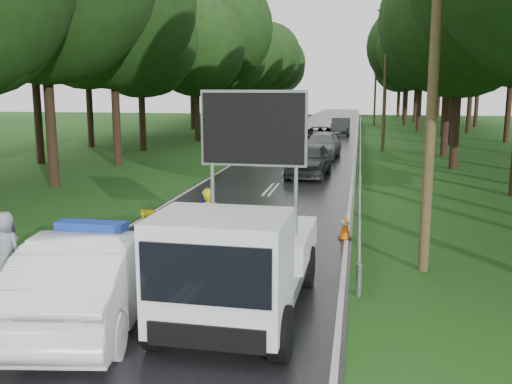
% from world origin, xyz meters
% --- Properties ---
extents(ground, '(160.00, 160.00, 0.00)m').
position_xyz_m(ground, '(0.00, 0.00, 0.00)').
color(ground, '#1B4A15').
rests_on(ground, ground).
extents(road, '(7.00, 140.00, 0.02)m').
position_xyz_m(road, '(0.00, 30.00, 0.01)').
color(road, black).
rests_on(road, ground).
extents(guardrail, '(0.12, 60.06, 0.70)m').
position_xyz_m(guardrail, '(3.70, 29.67, 0.55)').
color(guardrail, gray).
rests_on(guardrail, ground).
extents(utility_pole_near, '(1.40, 0.24, 10.00)m').
position_xyz_m(utility_pole_near, '(5.20, 2.00, 5.06)').
color(utility_pole_near, '#4B3B23').
rests_on(utility_pole_near, ground).
extents(utility_pole_mid, '(1.40, 0.24, 10.00)m').
position_xyz_m(utility_pole_mid, '(5.20, 28.00, 5.06)').
color(utility_pole_mid, '#4B3B23').
rests_on(utility_pole_mid, ground).
extents(utility_pole_far, '(1.40, 0.24, 10.00)m').
position_xyz_m(utility_pole_far, '(5.20, 54.00, 5.06)').
color(utility_pole_far, '#4B3B23').
rests_on(utility_pole_far, ground).
extents(police_sedan, '(2.63, 5.45, 1.89)m').
position_xyz_m(police_sedan, '(-1.12, -2.13, 0.87)').
color(police_sedan, white).
rests_on(police_sedan, ground).
extents(work_truck, '(2.47, 5.31, 4.18)m').
position_xyz_m(work_truck, '(1.49, -1.60, 1.13)').
color(work_truck, gray).
rests_on(work_truck, ground).
extents(barrier, '(2.56, 0.07, 1.06)m').
position_xyz_m(barrier, '(-0.80, 2.63, 0.80)').
color(barrier, yellow).
rests_on(barrier, ground).
extents(officer, '(0.80, 0.72, 1.82)m').
position_xyz_m(officer, '(-0.07, 2.00, 0.91)').
color(officer, '#D1C10B').
rests_on(officer, ground).
extents(civilian, '(0.82, 0.65, 1.62)m').
position_xyz_m(civilian, '(-0.33, 3.00, 0.81)').
color(civilian, '#1A20AB').
rests_on(civilian, ground).
extents(bystander_right, '(0.90, 0.69, 1.66)m').
position_xyz_m(bystander_right, '(-3.88, -0.72, 0.83)').
color(bystander_right, gray).
rests_on(bystander_right, ground).
extents(queue_car_first, '(2.17, 4.79, 1.60)m').
position_xyz_m(queue_car_first, '(1.24, 16.08, 0.80)').
color(queue_car_first, '#3F4146').
rests_on(queue_car_first, ground).
extents(queue_car_second, '(2.41, 5.23, 1.48)m').
position_xyz_m(queue_car_second, '(1.36, 23.56, 0.74)').
color(queue_car_second, gray).
rests_on(queue_car_second, ground).
extents(queue_car_third, '(3.01, 5.52, 1.47)m').
position_xyz_m(queue_car_third, '(0.87, 29.80, 0.73)').
color(queue_car_third, black).
rests_on(queue_car_third, ground).
extents(queue_car_fourth, '(1.64, 4.62, 1.52)m').
position_xyz_m(queue_car_fourth, '(1.94, 40.81, 0.76)').
color(queue_car_fourth, '#3E4045').
rests_on(queue_car_fourth, ground).
extents(cone_near_left, '(0.33, 0.33, 0.71)m').
position_xyz_m(cone_near_left, '(-2.50, -1.00, 0.34)').
color(cone_near_left, black).
rests_on(cone_near_left, ground).
extents(cone_center, '(0.37, 0.37, 0.79)m').
position_xyz_m(cone_center, '(0.50, 0.00, 0.38)').
color(cone_center, black).
rests_on(cone_center, ground).
extents(cone_far, '(0.31, 0.31, 0.65)m').
position_xyz_m(cone_far, '(1.10, 4.85, 0.32)').
color(cone_far, black).
rests_on(cone_far, ground).
extents(cone_left_mid, '(0.33, 0.33, 0.70)m').
position_xyz_m(cone_left_mid, '(-2.94, 3.00, 0.34)').
color(cone_left_mid, black).
rests_on(cone_left_mid, ground).
extents(cone_right, '(0.38, 0.38, 0.81)m').
position_xyz_m(cone_right, '(3.30, 4.50, 0.39)').
color(cone_right, black).
rests_on(cone_right, ground).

